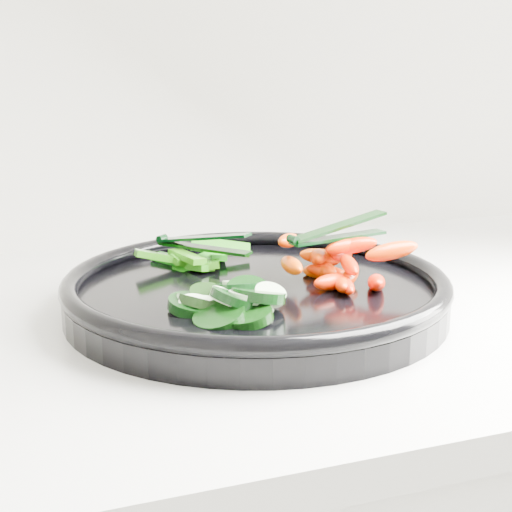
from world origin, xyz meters
name	(u,v)px	position (x,y,z in m)	size (l,w,h in m)	color
veggie_tray	(256,290)	(-0.59, 1.68, 0.95)	(0.42, 0.42, 0.04)	black
cucumber_pile	(225,301)	(-0.64, 1.62, 0.96)	(0.12, 0.13, 0.04)	black
carrot_pile	(335,264)	(-0.51, 1.66, 0.97)	(0.13, 0.14, 0.06)	#EF3500
pepper_pile	(198,258)	(-0.62, 1.77, 0.96)	(0.13, 0.09, 0.03)	#256D0A
tong_carrot	(336,232)	(-0.51, 1.67, 1.00)	(0.11, 0.04, 0.02)	black
tong_pepper	(201,242)	(-0.62, 1.77, 0.98)	(0.09, 0.09, 0.02)	black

